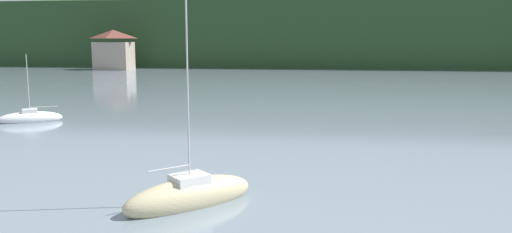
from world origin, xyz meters
name	(u,v)px	position (x,y,z in m)	size (l,w,h in m)	color
wooded_hillside	(231,38)	(-20.64, 138.72, 5.22)	(352.00, 55.13, 22.07)	#264223
shore_building_west	(114,50)	(-33.90, 101.85, 3.29)	(6.32, 4.39, 6.77)	gray
sailboat_mid_4	(30,118)	(-16.42, 48.41, 0.24)	(4.01, 3.03, 4.71)	white
sailboat_mid_5	(190,196)	(-1.32, 33.35, 0.33)	(4.25, 4.29, 7.08)	#CCBC8E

